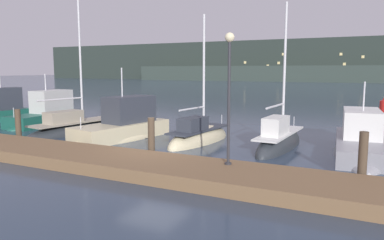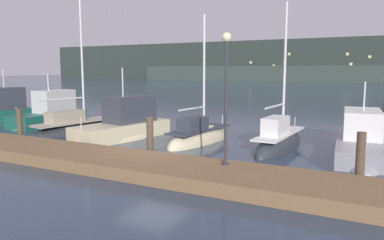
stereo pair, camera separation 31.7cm
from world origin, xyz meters
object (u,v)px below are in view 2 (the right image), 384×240
at_px(motorboat_berth_1, 6,114).
at_px(sailboat_berth_6, 279,145).
at_px(motorboat_berth_2, 50,118).
at_px(motorboat_berth_4, 124,131).
at_px(motorboat_berth_7, 361,148).
at_px(dock_lamppost, 226,79).
at_px(sailboat_berth_5, 199,140).
at_px(sailboat_berth_3, 76,130).

height_order(motorboat_berth_1, sailboat_berth_6, sailboat_berth_6).
distance_m(motorboat_berth_2, motorboat_berth_4, 7.96).
distance_m(sailboat_berth_6, motorboat_berth_7, 3.55).
relative_size(motorboat_berth_7, dock_lamppost, 1.62).
xyz_separation_m(motorboat_berth_2, sailboat_berth_5, (11.92, -1.16, -0.33)).
bearing_deg(sailboat_berth_3, motorboat_berth_7, 5.28).
distance_m(motorboat_berth_2, sailboat_berth_3, 4.52).
distance_m(sailboat_berth_5, sailboat_berth_6, 4.01).
bearing_deg(motorboat_berth_7, sailboat_berth_5, -173.97).
bearing_deg(motorboat_berth_4, sailboat_berth_3, 177.78).
xyz_separation_m(sailboat_berth_3, sailboat_berth_5, (7.78, 0.62, -0.04)).
relative_size(sailboat_berth_3, motorboat_berth_4, 1.31).
height_order(motorboat_berth_2, sailboat_berth_5, sailboat_berth_5).
height_order(sailboat_berth_5, dock_lamppost, sailboat_berth_5).
xyz_separation_m(motorboat_berth_4, sailboat_berth_6, (8.17, 1.26, -0.26)).
height_order(motorboat_berth_1, sailboat_berth_3, sailboat_berth_3).
relative_size(motorboat_berth_2, dock_lamppost, 1.38).
distance_m(motorboat_berth_1, sailboat_berth_3, 8.54).
height_order(motorboat_berth_1, motorboat_berth_2, motorboat_berth_1).
bearing_deg(motorboat_berth_2, dock_lamppost, -22.27).
bearing_deg(sailboat_berth_6, motorboat_berth_7, 4.74).
relative_size(motorboat_berth_4, motorboat_berth_7, 0.90).
relative_size(motorboat_berth_1, sailboat_berth_6, 0.63).
bearing_deg(motorboat_berth_1, sailboat_berth_3, -10.57).
height_order(motorboat_berth_2, motorboat_berth_4, motorboat_berth_4).
bearing_deg(dock_lamppost, motorboat_berth_4, 150.29).
bearing_deg(motorboat_berth_1, motorboat_berth_4, -8.10).
distance_m(motorboat_berth_4, motorboat_berth_7, 11.81).
xyz_separation_m(motorboat_berth_1, motorboat_berth_4, (11.98, -1.70, -0.07)).
distance_m(sailboat_berth_5, motorboat_berth_7, 7.56).
xyz_separation_m(sailboat_berth_3, motorboat_berth_7, (15.29, 1.41, 0.15)).
bearing_deg(motorboat_berth_4, sailboat_berth_6, 8.75).
relative_size(sailboat_berth_3, sailboat_berth_5, 1.17).
bearing_deg(dock_lamppost, sailboat_berth_3, 158.09).
bearing_deg(sailboat_berth_3, dock_lamppost, -21.91).
bearing_deg(sailboat_berth_5, dock_lamppost, -55.53).
xyz_separation_m(motorboat_berth_1, dock_lamppost, (19.72, -6.12, 2.91)).
distance_m(motorboat_berth_1, motorboat_berth_2, 4.25).
relative_size(motorboat_berth_1, sailboat_berth_5, 0.66).
xyz_separation_m(sailboat_berth_3, sailboat_berth_6, (11.76, 1.12, -0.01)).
height_order(motorboat_berth_1, motorboat_berth_7, motorboat_berth_1).
bearing_deg(motorboat_berth_4, motorboat_berth_1, 171.90).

